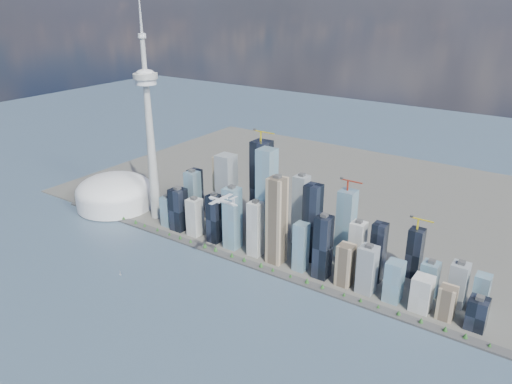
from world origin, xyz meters
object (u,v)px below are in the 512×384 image
Objects in this scene: needle_tower at (149,127)px; dome_stadium at (115,193)px; sailboat_west at (120,273)px; airplane at (223,201)px.

dome_stadium is (-140.00, -10.00, -196.40)m from needle_tower.
sailboat_west is (136.56, -240.41, -232.42)m from needle_tower.
needle_tower reaches higher than airplane.
airplane is (456.06, -117.85, 127.06)m from dome_stadium.
dome_stadium is 18.74× the size of sailboat_west.
needle_tower is 51.59× the size of sailboat_west.
dome_stadium is 2.84× the size of airplane.
sailboat_west is at bearing -146.31° from airplane.
dome_stadium is at bearing 152.44° from sailboat_west.
dome_stadium is at bearing 167.11° from airplane.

